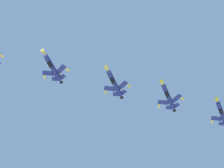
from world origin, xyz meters
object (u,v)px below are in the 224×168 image
fighter_jet_right_wing (114,83)px  fighter_jet_right_outer (222,113)px  fighter_jet_left_wing (52,67)px  fighter_jet_left_outer (168,96)px

fighter_jet_right_wing → fighter_jet_right_outer: (42.04, 14.09, -0.57)m
fighter_jet_left_wing → fighter_jet_right_outer: (64.64, 21.54, -0.06)m
fighter_jet_right_wing → fighter_jet_left_outer: fighter_jet_right_wing is taller
fighter_jet_left_wing → fighter_jet_right_outer: fighter_jet_left_wing is taller
fighter_jet_left_outer → fighter_jet_left_wing: bearing=39.9°
fighter_jet_left_wing → fighter_jet_right_wing: size_ratio=1.00×
fighter_jet_right_wing → fighter_jet_left_outer: bearing=-141.2°
fighter_jet_right_wing → fighter_jet_left_wing: bearing=41.0°
fighter_jet_right_wing → fighter_jet_left_outer: 21.38m
fighter_jet_right_wing → fighter_jet_right_outer: bearing=-138.7°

